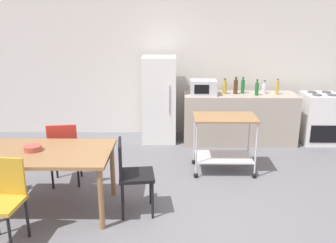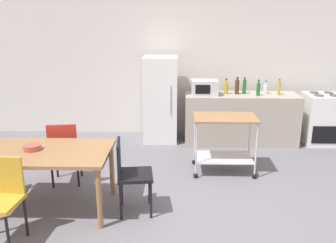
{
  "view_description": "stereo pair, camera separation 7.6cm",
  "coord_description": "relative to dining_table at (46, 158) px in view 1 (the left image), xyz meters",
  "views": [
    {
      "loc": [
        -0.32,
        -3.73,
        2.26
      ],
      "look_at": [
        -0.37,
        1.2,
        0.8
      ],
      "focal_mm": 38.76,
      "sensor_mm": 36.0,
      "label": 1
    },
    {
      "loc": [
        -0.24,
        -3.73,
        2.26
      ],
      "look_at": [
        -0.37,
        1.2,
        0.8
      ],
      "focal_mm": 38.76,
      "sensor_mm": 36.0,
      "label": 2
    }
  ],
  "objects": [
    {
      "name": "ground_plane",
      "position": [
        1.77,
        -0.14,
        -0.67
      ],
      "size": [
        12.0,
        12.0,
        0.0
      ],
      "primitive_type": "plane",
      "color": "slate"
    },
    {
      "name": "back_wall",
      "position": [
        1.77,
        3.06,
        0.78
      ],
      "size": [
        8.4,
        0.12,
        2.9
      ],
      "primitive_type": "cube",
      "color": "silver",
      "rests_on": "ground_plane"
    },
    {
      "name": "kitchen_counter",
      "position": [
        2.67,
        2.46,
        -0.22
      ],
      "size": [
        2.0,
        0.64,
        0.9
      ],
      "primitive_type": "cube",
      "color": "#A89E8E",
      "rests_on": "ground_plane"
    },
    {
      "name": "dining_table",
      "position": [
        0.0,
        0.0,
        0.0
      ],
      "size": [
        1.5,
        0.9,
        0.75
      ],
      "color": "olive",
      "rests_on": "ground_plane"
    },
    {
      "name": "chair_red",
      "position": [
        0.0,
        0.68,
        -0.15
      ],
      "size": [
        0.45,
        0.45,
        0.89
      ],
      "rotation": [
        0.0,
        0.0,
        3.28
      ],
      "color": "#B72D23",
      "rests_on": "ground_plane"
    },
    {
      "name": "chair_mustard",
      "position": [
        -0.23,
        -0.65,
        -0.15
      ],
      "size": [
        0.44,
        0.44,
        0.89
      ],
      "rotation": [
        0.0,
        0.0,
        -0.1
      ],
      "color": "gold",
      "rests_on": "ground_plane"
    },
    {
      "name": "chair_black",
      "position": [
        0.98,
        -0.04,
        -0.15
      ],
      "size": [
        0.45,
        0.45,
        0.89
      ],
      "rotation": [
        0.0,
        0.0,
        1.7
      ],
      "color": "black",
      "rests_on": "ground_plane"
    },
    {
      "name": "stove_oven",
      "position": [
        4.12,
        2.48,
        -0.22
      ],
      "size": [
        0.6,
        0.61,
        0.92
      ],
      "color": "white",
      "rests_on": "ground_plane"
    },
    {
      "name": "refrigerator",
      "position": [
        1.22,
        2.56,
        0.1
      ],
      "size": [
        0.6,
        0.63,
        1.55
      ],
      "color": "white",
      "rests_on": "ground_plane"
    },
    {
      "name": "kitchen_cart",
      "position": [
        2.22,
        1.16,
        -0.1
      ],
      "size": [
        0.91,
        0.57,
        0.85
      ],
      "color": "olive",
      "rests_on": "ground_plane"
    },
    {
      "name": "microwave",
      "position": [
        2.0,
        2.4,
        0.36
      ],
      "size": [
        0.46,
        0.35,
        0.26
      ],
      "color": "silver",
      "rests_on": "kitchen_counter"
    },
    {
      "name": "bottle_olive_oil",
      "position": [
        2.39,
        2.48,
        0.34
      ],
      "size": [
        0.08,
        0.08,
        0.27
      ],
      "color": "gold",
      "rests_on": "kitchen_counter"
    },
    {
      "name": "bottle_sparkling_water",
      "position": [
        2.58,
        2.48,
        0.36
      ],
      "size": [
        0.07,
        0.07,
        0.3
      ],
      "color": "#4C2D19",
      "rests_on": "kitchen_counter"
    },
    {
      "name": "bottle_vinegar",
      "position": [
        2.71,
        2.52,
        0.36
      ],
      "size": [
        0.06,
        0.06,
        0.29
      ],
      "color": "#1E6628",
      "rests_on": "kitchen_counter"
    },
    {
      "name": "bottle_wine",
      "position": [
        2.93,
        2.36,
        0.35
      ],
      "size": [
        0.06,
        0.06,
        0.28
      ],
      "color": "#1E6628",
      "rests_on": "kitchen_counter"
    },
    {
      "name": "bottle_hot_sauce",
      "position": [
        3.09,
        2.51,
        0.32
      ],
      "size": [
        0.08,
        0.08,
        0.23
      ],
      "color": "silver",
      "rests_on": "kitchen_counter"
    },
    {
      "name": "bottle_soda",
      "position": [
        3.3,
        2.43,
        0.35
      ],
      "size": [
        0.06,
        0.06,
        0.28
      ],
      "color": "gold",
      "rests_on": "kitchen_counter"
    },
    {
      "name": "fruit_bowl",
      "position": [
        -0.15,
        0.02,
        0.11
      ],
      "size": [
        0.2,
        0.2,
        0.06
      ],
      "primitive_type": "cylinder",
      "color": "#B24C3F",
      "rests_on": "dining_table"
    }
  ]
}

